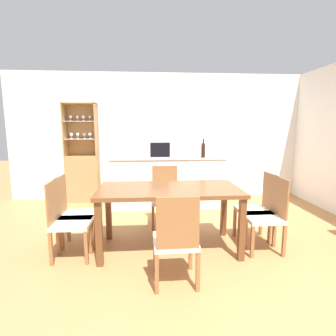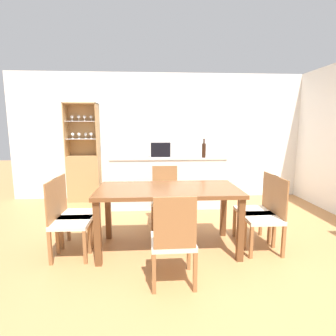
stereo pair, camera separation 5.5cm
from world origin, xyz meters
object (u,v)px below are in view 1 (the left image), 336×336
at_px(dining_chair_head_far, 165,198).
at_px(dining_chair_side_right_far, 258,209).
at_px(dining_chair_side_right_near, 267,215).
at_px(dining_chair_side_left_far, 74,213).
at_px(wine_bottle, 203,150).
at_px(display_cabinet, 83,171).
at_px(dining_table, 169,195).
at_px(dining_chair_side_left_near, 68,221).
at_px(microwave, 164,149).
at_px(dining_chair_head_near, 176,240).

relative_size(dining_chair_head_far, dining_chair_side_right_far, 1.00).
bearing_deg(dining_chair_side_right_near, dining_chair_side_left_far, 84.93).
height_order(dining_chair_side_right_far, wine_bottle, wine_bottle).
height_order(display_cabinet, dining_table, display_cabinet).
bearing_deg(dining_table, display_cabinet, 124.68).
xyz_separation_m(dining_chair_side_left_near, dining_chair_side_left_far, (0.00, 0.25, 0.00)).
height_order(dining_chair_side_left_near, dining_chair_side_right_near, same).
bearing_deg(dining_chair_side_left_far, dining_table, 85.56).
relative_size(dining_chair_side_right_far, wine_bottle, 2.66).
height_order(dining_chair_head_far, wine_bottle, wine_bottle).
bearing_deg(dining_table, dining_chair_side_right_near, -6.04).
height_order(dining_table, dining_chair_side_right_far, dining_chair_side_right_far).
xyz_separation_m(dining_table, microwave, (0.04, 1.70, 0.41)).
distance_m(display_cabinet, microwave, 1.74).
relative_size(dining_chair_side_right_far, dining_chair_side_right_near, 1.00).
xyz_separation_m(display_cabinet, microwave, (1.59, -0.54, 0.48)).
distance_m(dining_chair_side_right_near, wine_bottle, 1.83).
xyz_separation_m(dining_chair_side_right_far, dining_chair_side_right_near, (0.00, -0.25, 0.00)).
relative_size(dining_chair_side_left_near, microwave, 1.69).
relative_size(dining_chair_side_left_near, wine_bottle, 2.66).
relative_size(dining_table, wine_bottle, 4.98).
bearing_deg(dining_chair_head_far, dining_chair_head_near, 90.67).
distance_m(dining_chair_side_left_far, dining_chair_side_right_far, 2.33).
distance_m(display_cabinet, dining_chair_side_left_near, 2.40).
height_order(display_cabinet, dining_chair_side_right_far, display_cabinet).
distance_m(display_cabinet, dining_chair_head_near, 3.36).
bearing_deg(wine_bottle, dining_chair_head_far, -132.07).
bearing_deg(microwave, dining_chair_head_near, -90.87).
xyz_separation_m(dining_chair_head_far, dining_chair_side_left_far, (-1.16, -0.61, 0.00)).
relative_size(dining_chair_side_right_far, dining_chair_head_near, 1.00).
distance_m(dining_chair_head_far, dining_chair_side_right_far, 1.31).
bearing_deg(dining_chair_side_right_far, dining_table, 94.74).
distance_m(dining_table, dining_chair_side_right_near, 1.19).
bearing_deg(dining_table, wine_bottle, 64.66).
relative_size(dining_table, dining_chair_side_right_near, 1.87).
relative_size(dining_chair_side_left_near, dining_chair_side_left_far, 1.00).
height_order(dining_chair_side_right_far, dining_chair_side_right_near, same).
bearing_deg(wine_bottle, microwave, 166.94).
distance_m(dining_table, wine_bottle, 1.75).
bearing_deg(dining_chair_head_near, dining_chair_head_far, 89.10).
distance_m(dining_chair_side_left_far, wine_bottle, 2.45).
distance_m(dining_chair_side_left_near, dining_chair_side_right_far, 2.34).
bearing_deg(dining_chair_side_right_near, microwave, 32.66).
distance_m(dining_chair_side_left_near, wine_bottle, 2.60).
xyz_separation_m(dining_chair_side_left_far, wine_bottle, (1.89, 1.42, 0.64)).
bearing_deg(display_cabinet, wine_bottle, -17.06).
relative_size(dining_chair_side_right_near, dining_chair_head_near, 1.00).
height_order(display_cabinet, dining_chair_side_left_far, display_cabinet).
xyz_separation_m(dining_chair_side_left_far, microwave, (1.20, 1.58, 0.65)).
xyz_separation_m(dining_table, dining_chair_side_right_far, (1.16, 0.12, -0.24)).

